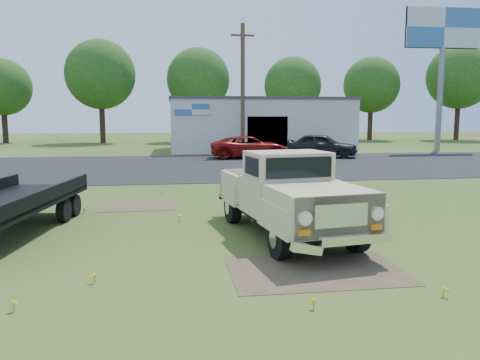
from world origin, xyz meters
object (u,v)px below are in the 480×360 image
(red_pickup, at_px, (250,147))
(dark_sedan, at_px, (322,146))
(billboard, at_px, (443,41))
(vintage_pickup_truck, at_px, (287,194))
(flatbed_trailer, at_px, (3,199))

(red_pickup, distance_m, dark_sedan, 4.81)
(billboard, bearing_deg, vintage_pickup_truck, -126.85)
(vintage_pickup_truck, bearing_deg, red_pickup, 74.18)
(billboard, relative_size, dark_sedan, 2.39)
(billboard, distance_m, dark_sedan, 14.37)
(billboard, relative_size, red_pickup, 2.15)
(dark_sedan, bearing_deg, vintage_pickup_truck, -176.98)
(red_pickup, bearing_deg, flatbed_trailer, 155.53)
(vintage_pickup_truck, relative_size, dark_sedan, 1.14)
(flatbed_trailer, bearing_deg, vintage_pickup_truck, -0.62)
(billboard, distance_m, red_pickup, 18.35)
(vintage_pickup_truck, xyz_separation_m, dark_sedan, (7.29, 19.75, -0.17))
(billboard, xyz_separation_m, red_pickup, (-15.91, -4.72, -7.82))
(flatbed_trailer, bearing_deg, dark_sedan, 62.09)
(vintage_pickup_truck, relative_size, red_pickup, 1.03)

